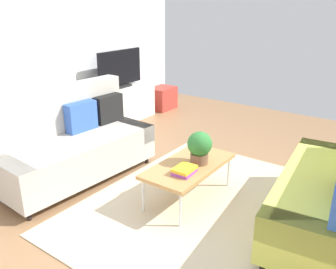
% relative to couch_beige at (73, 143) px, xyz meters
% --- Properties ---
extents(ground_plane, '(7.68, 7.68, 0.00)m').
position_rel_couch_beige_xyz_m(ground_plane, '(0.44, -1.43, -0.45)').
color(ground_plane, '#936B47').
extents(wall_far, '(6.40, 0.12, 2.90)m').
position_rel_couch_beige_xyz_m(wall_far, '(0.44, 1.37, 1.00)').
color(wall_far, silver).
rests_on(wall_far, ground_plane).
extents(area_rug, '(2.90, 2.20, 0.01)m').
position_rel_couch_beige_xyz_m(area_rug, '(0.33, -1.62, -0.44)').
color(area_rug, beige).
rests_on(area_rug, ground_plane).
extents(couch_beige, '(1.94, 0.95, 1.10)m').
position_rel_couch_beige_xyz_m(couch_beige, '(0.00, 0.00, 0.00)').
color(couch_beige, '#B2ADA3').
rests_on(couch_beige, ground_plane).
extents(coffee_table, '(1.10, 0.56, 0.42)m').
position_rel_couch_beige_xyz_m(coffee_table, '(0.38, -1.42, -0.05)').
color(coffee_table, '#B7844C').
rests_on(coffee_table, ground_plane).
extents(tv_console, '(1.40, 0.44, 0.64)m').
position_rel_couch_beige_xyz_m(tv_console, '(1.94, 1.03, -0.13)').
color(tv_console, silver).
rests_on(tv_console, ground_plane).
extents(tv, '(1.00, 0.20, 0.64)m').
position_rel_couch_beige_xyz_m(tv, '(1.94, 1.01, 0.51)').
color(tv, black).
rests_on(tv, tv_console).
extents(storage_trunk, '(0.52, 0.40, 0.44)m').
position_rel_couch_beige_xyz_m(storage_trunk, '(3.04, 0.93, -0.23)').
color(storage_trunk, '#B2382D').
rests_on(storage_trunk, ground_plane).
extents(potted_plant, '(0.27, 0.27, 0.36)m').
position_rel_couch_beige_xyz_m(potted_plant, '(0.47, -1.49, 0.16)').
color(potted_plant, brown).
rests_on(potted_plant, coffee_table).
extents(table_book_0, '(0.25, 0.20, 0.04)m').
position_rel_couch_beige_xyz_m(table_book_0, '(0.17, -1.50, -0.01)').
color(table_book_0, purple).
rests_on(table_book_0, coffee_table).
extents(table_book_1, '(0.25, 0.19, 0.03)m').
position_rel_couch_beige_xyz_m(table_book_1, '(0.17, -1.50, 0.02)').
color(table_book_1, gold).
rests_on(table_book_1, table_book_0).
extents(vase_0, '(0.09, 0.09, 0.18)m').
position_rel_couch_beige_xyz_m(vase_0, '(1.36, 1.08, 0.28)').
color(vase_0, '#33B29E').
rests_on(vase_0, tv_console).
extents(vase_1, '(0.13, 0.13, 0.13)m').
position_rel_couch_beige_xyz_m(vase_1, '(1.50, 1.08, 0.26)').
color(vase_1, '#B24C4C').
rests_on(vase_1, tv_console).
extents(bottle_0, '(0.06, 0.06, 0.15)m').
position_rel_couch_beige_xyz_m(bottle_0, '(1.69, 0.99, 0.27)').
color(bottle_0, silver).
rests_on(bottle_0, tv_console).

